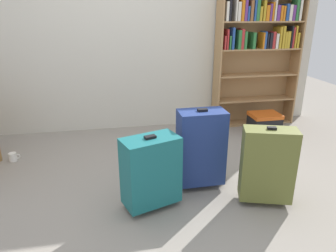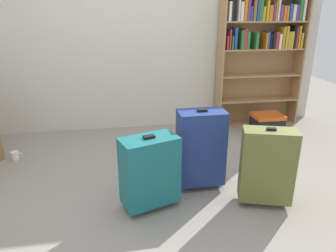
% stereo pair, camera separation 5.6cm
% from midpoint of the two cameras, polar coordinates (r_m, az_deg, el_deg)
% --- Properties ---
extents(ground_plane, '(9.16, 9.16, 0.00)m').
position_cam_midpoint_polar(ground_plane, '(2.92, -4.50, -11.56)').
color(ground_plane, gray).
extents(back_wall, '(5.23, 0.10, 2.60)m').
position_cam_midpoint_polar(back_wall, '(4.22, -7.86, 16.88)').
color(back_wall, beige).
rests_on(back_wall, ground).
extents(bookshelf, '(1.14, 0.27, 1.73)m').
position_cam_midpoint_polar(bookshelf, '(4.51, 15.67, 13.51)').
color(bookshelf, '#A87F51').
rests_on(bookshelf, ground).
extents(mug, '(0.12, 0.08, 0.10)m').
position_cam_midpoint_polar(mug, '(3.81, -26.62, -5.04)').
color(mug, white).
rests_on(mug, ground).
extents(storage_box, '(0.38, 0.31, 0.25)m').
position_cam_midpoint_polar(storage_box, '(4.38, 16.69, 0.71)').
color(storage_box, black).
rests_on(storage_box, ground).
extents(suitcase_navy_blue, '(0.41, 0.24, 0.75)m').
position_cam_midpoint_polar(suitcase_navy_blue, '(2.82, 5.44, -3.88)').
color(suitcase_navy_blue, navy).
rests_on(suitcase_navy_blue, ground).
extents(suitcase_teal, '(0.50, 0.37, 0.63)m').
position_cam_midpoint_polar(suitcase_teal, '(2.54, -3.75, -8.11)').
color(suitcase_teal, '#19666B').
rests_on(suitcase_teal, ground).
extents(suitcase_olive, '(0.46, 0.31, 0.68)m').
position_cam_midpoint_polar(suitcase_olive, '(2.69, 16.98, -6.73)').
color(suitcase_olive, brown).
rests_on(suitcase_olive, ground).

